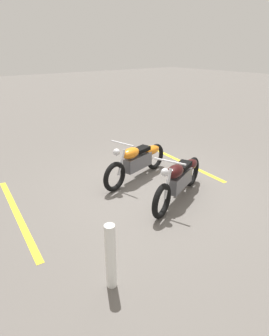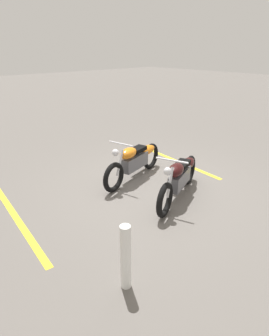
{
  "view_description": "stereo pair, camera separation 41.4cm",
  "coord_description": "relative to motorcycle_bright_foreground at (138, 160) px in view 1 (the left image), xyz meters",
  "views": [
    {
      "loc": [
        3.92,
        4.27,
        2.94
      ],
      "look_at": [
        0.61,
        0.0,
        0.65
      ],
      "focal_mm": 30.68,
      "sensor_mm": 36.0,
      "label": 1
    },
    {
      "loc": [
        4.23,
        4.0,
        2.94
      ],
      "look_at": [
        0.61,
        0.0,
        0.65
      ],
      "focal_mm": 30.68,
      "sensor_mm": 36.0,
      "label": 2
    }
  ],
  "objects": [
    {
      "name": "motorcycle_dark_foreground",
      "position": [
        -0.05,
        1.31,
        0.0
      ],
      "size": [
        2.12,
        0.94,
        1.04
      ],
      "rotation": [
        0.0,
        0.0,
        0.37
      ],
      "color": "black",
      "rests_on": "ground"
    },
    {
      "name": "bollard_post",
      "position": [
        2.38,
        2.45,
        0.01
      ],
      "size": [
        0.14,
        0.14,
        0.94
      ],
      "primitive_type": "cylinder",
      "color": "white",
      "rests_on": "ground"
    },
    {
      "name": "ground_plane",
      "position": [
        0.01,
        0.68,
        -0.46
      ],
      "size": [
        60.0,
        60.0,
        0.0
      ],
      "primitive_type": "plane",
      "color": "#66605B"
    },
    {
      "name": "motorcycle_bright_foreground",
      "position": [
        0.0,
        0.0,
        0.0
      ],
      "size": [
        2.19,
        0.8,
        1.04
      ],
      "rotation": [
        0.0,
        0.0,
        0.25
      ],
      "color": "black",
      "rests_on": "ground"
    },
    {
      "name": "parking_stripe_mid",
      "position": [
        2.84,
        -0.12,
        -0.46
      ],
      "size": [
        0.43,
        3.2,
        0.01
      ],
      "primitive_type": "cube",
      "rotation": [
        0.0,
        0.0,
        1.47
      ],
      "color": "yellow",
      "rests_on": "ground"
    },
    {
      "name": "parking_stripe_near",
      "position": [
        -1.61,
        -0.13,
        -0.46
      ],
      "size": [
        0.43,
        3.2,
        0.01
      ],
      "primitive_type": "cube",
      "rotation": [
        0.0,
        0.0,
        1.47
      ],
      "color": "yellow",
      "rests_on": "ground"
    }
  ]
}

